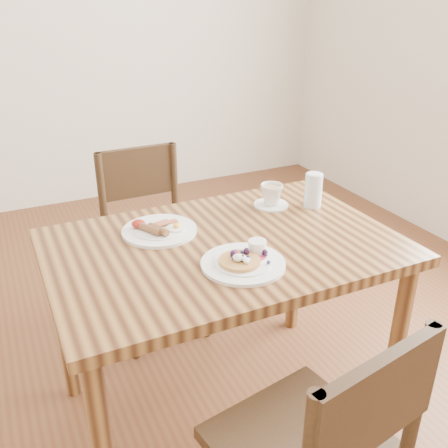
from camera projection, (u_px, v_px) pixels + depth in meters
name	position (u px, v px, depth m)	size (l,w,h in m)	color
ground	(224.00, 404.00, 2.05)	(5.00, 5.00, 0.00)	#5D301A
dining_table	(224.00, 267.00, 1.77)	(1.20, 0.80, 0.75)	brown
chair_far	(150.00, 234.00, 2.37)	(0.43, 0.43, 0.88)	#332312
pancake_plate	(244.00, 261.00, 1.58)	(0.27, 0.27, 0.06)	white
breakfast_plate	(158.00, 230.00, 1.79)	(0.27, 0.27, 0.04)	white
teacup_saucer	(271.00, 196.00, 2.00)	(0.14, 0.14, 0.09)	white
water_glass	(313.00, 190.00, 1.99)	(0.07, 0.07, 0.14)	silver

